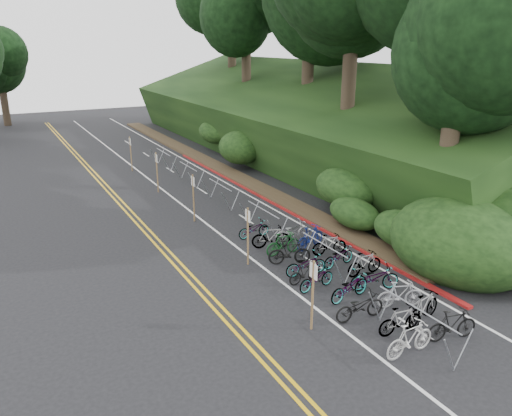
# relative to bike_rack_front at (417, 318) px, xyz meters

# --- Properties ---
(ground) EXTENTS (120.00, 120.00, 0.00)m
(ground) POSITION_rel_bike_rack_front_xyz_m (-2.42, 2.57, -0.91)
(ground) COLOR black
(ground) RESTS_ON ground
(road_markings) EXTENTS (7.47, 80.00, 0.01)m
(road_markings) POSITION_rel_bike_rack_front_xyz_m (-1.79, 12.67, -0.91)
(road_markings) COLOR gold
(road_markings) RESTS_ON ground
(red_curb) EXTENTS (0.25, 28.00, 0.10)m
(red_curb) POSITION_rel_bike_rack_front_xyz_m (3.28, 14.57, -0.86)
(red_curb) COLOR maroon
(red_curb) RESTS_ON ground
(embankment) EXTENTS (14.30, 48.14, 9.11)m
(embankment) POSITION_rel_bike_rack_front_xyz_m (10.54, 21.61, 1.65)
(embankment) COLOR black
(embankment) RESTS_ON ground
(tree_cluster) EXTENTS (32.48, 54.07, 18.44)m
(tree_cluster) POSITION_rel_bike_rack_front_xyz_m (7.34, 24.61, 10.59)
(tree_cluster) COLOR #2D2319
(tree_cluster) RESTS_ON ground
(bike_rack_front) EXTENTS (1.18, 3.27, 1.24)m
(bike_rack_front) POSITION_rel_bike_rack_front_xyz_m (0.00, 0.00, 0.00)
(bike_rack_front) COLOR gray
(bike_rack_front) RESTS_ON ground
(bike_racks_rest) EXTENTS (1.14, 23.00, 1.17)m
(bike_racks_rest) POSITION_rel_bike_rack_front_xyz_m (0.58, 15.57, -0.06)
(bike_racks_rest) COLOR gray
(bike_racks_rest) RESTS_ON ground
(signpost_near) EXTENTS (0.08, 0.40, 2.41)m
(signpost_near) POSITION_rel_bike_rack_front_xyz_m (-2.30, 2.20, 0.47)
(signpost_near) COLOR brown
(signpost_near) RESTS_ON ground
(signposts_rest) EXTENTS (0.08, 18.40, 2.50)m
(signposts_rest) POSITION_rel_bike_rack_front_xyz_m (-1.82, 16.57, 0.52)
(signposts_rest) COLOR brown
(signposts_rest) RESTS_ON ground
(bike_front) EXTENTS (0.42, 1.44, 0.86)m
(bike_front) POSITION_rel_bike_rack_front_xyz_m (-0.68, 5.02, -0.48)
(bike_front) COLOR black
(bike_front) RESTS_ON ground
(bike_valet) EXTENTS (3.14, 12.23, 1.09)m
(bike_valet) POSITION_rel_bike_rack_front_xyz_m (0.50, 4.57, -0.42)
(bike_valet) COLOR beige
(bike_valet) RESTS_ON ground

